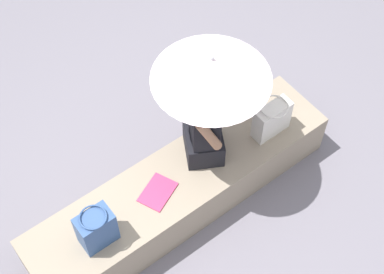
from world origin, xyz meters
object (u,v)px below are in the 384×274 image
at_px(handbag_black, 96,229).
at_px(magazine, 158,192).
at_px(parasol, 212,69).
at_px(tote_bag_canvas, 272,119).
at_px(person_seated, 204,121).

relative_size(handbag_black, magazine, 1.20).
bearing_deg(parasol, tote_bag_canvas, -21.62).
relative_size(parasol, handbag_black, 3.04).
distance_m(person_seated, handbag_black, 1.09).
relative_size(person_seated, parasol, 0.88).
height_order(person_seated, tote_bag_canvas, person_seated).
xyz_separation_m(tote_bag_canvas, magazine, (-1.05, 0.08, -0.15)).
bearing_deg(magazine, parasol, -13.05).
bearing_deg(tote_bag_canvas, magazine, 175.57).
distance_m(handbag_black, magazine, 0.57).
bearing_deg(person_seated, handbag_black, -171.92).
xyz_separation_m(handbag_black, tote_bag_canvas, (1.59, -0.02, -0.00)).
distance_m(tote_bag_canvas, magazine, 1.06).
bearing_deg(person_seated, tote_bag_canvas, -17.65).
relative_size(tote_bag_canvas, magazine, 1.15).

